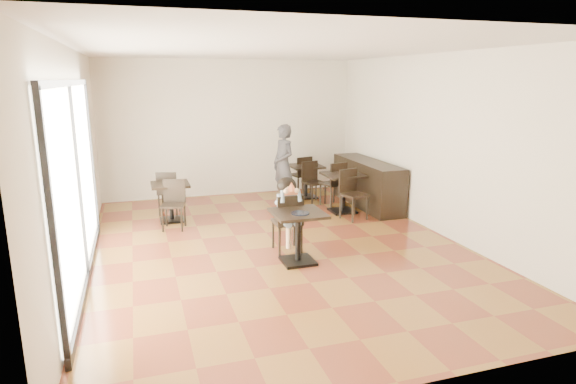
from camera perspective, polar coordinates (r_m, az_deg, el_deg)
name	(u,v)px	position (r m, az deg, el deg)	size (l,w,h in m)	color
floor	(278,246)	(8.15, -1.17, -6.46)	(6.00, 8.00, 0.01)	brown
ceiling	(277,49)	(7.69, -1.29, 16.61)	(6.00, 8.00, 0.01)	silver
wall_back	(230,128)	(11.62, -6.86, 7.49)	(6.00, 0.01, 3.20)	beige
wall_front	(413,220)	(4.16, 14.57, -3.25)	(6.00, 0.01, 3.20)	beige
wall_left	(76,162)	(7.50, -23.83, 3.30)	(0.01, 8.00, 3.20)	beige
wall_right	(438,145)	(9.07, 17.36, 5.37)	(0.01, 8.00, 3.20)	beige
storefront_window	(76,182)	(7.04, -23.84, 1.05)	(0.04, 4.50, 2.60)	white
child_table	(298,237)	(7.34, 1.19, -5.40)	(0.76, 0.76, 0.80)	black
child_chair	(287,222)	(7.81, -0.11, -3.61)	(0.43, 0.43, 0.97)	black
child	(287,215)	(7.78, -0.11, -2.72)	(0.43, 0.61, 1.22)	slate
plate	(300,213)	(7.13, 1.46, -2.52)	(0.27, 0.27, 0.02)	black
pizza_slice	(291,191)	(7.49, 0.32, 0.17)	(0.28, 0.22, 0.07)	tan
adult_patron	(283,164)	(10.79, -0.56, 3.32)	(0.65, 0.43, 1.78)	#3B3B40
cafe_table_mid	(343,193)	(10.17, 6.51, -0.12)	(0.78, 0.78, 0.82)	black
cafe_table_left	(171,202)	(9.75, -13.69, -1.19)	(0.72, 0.72, 0.76)	black
cafe_table_back	(306,181)	(11.36, 2.14, 1.26)	(0.73, 0.73, 0.78)	black
chair_mid_a	(333,184)	(10.64, 5.31, 0.98)	(0.45, 0.45, 0.99)	black
chair_mid_b	(354,195)	(9.67, 7.84, -0.35)	(0.45, 0.45, 0.99)	black
chair_left_a	(169,192)	(10.26, -13.94, -0.04)	(0.41, 0.41, 0.92)	black
chair_left_b	(173,205)	(9.20, -13.46, -1.54)	(0.41, 0.41, 0.92)	black
chair_back_a	(300,175)	(11.72, 1.47, 2.03)	(0.42, 0.42, 0.93)	black
chair_back_b	(314,183)	(10.84, 3.12, 1.08)	(0.42, 0.42, 0.93)	black
service_counter	(367,183)	(10.77, 9.38, 1.02)	(0.60, 2.40, 1.00)	black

